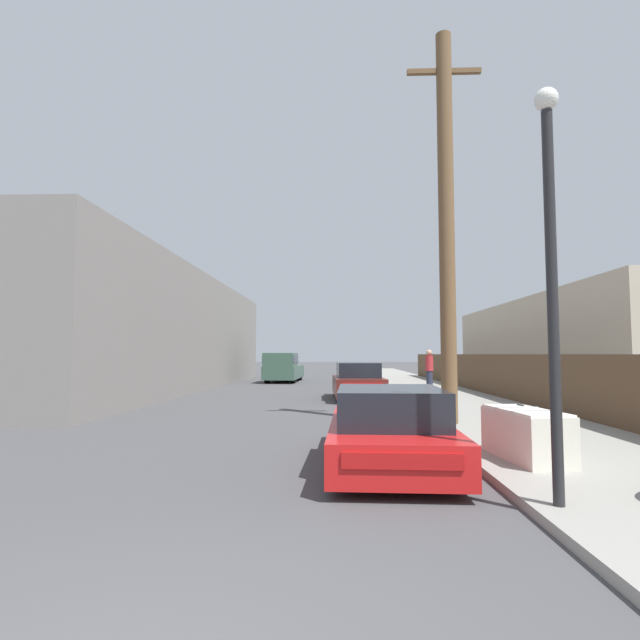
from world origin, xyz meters
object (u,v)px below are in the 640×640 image
(pickup_truck, at_px, (283,367))
(street_lamp, at_px, (551,257))
(utility_pole, at_px, (446,221))
(car_parked_mid, at_px, (357,382))
(discarded_fridge, at_px, (526,434))
(pedestrian, at_px, (429,369))
(parked_sports_car_red, at_px, (389,429))

(pickup_truck, height_order, street_lamp, street_lamp)
(pickup_truck, height_order, utility_pole, utility_pole)
(street_lamp, bearing_deg, car_parked_mid, 96.59)
(discarded_fridge, bearing_deg, pickup_truck, 98.13)
(car_parked_mid, relative_size, street_lamp, 0.96)
(discarded_fridge, relative_size, pedestrian, 0.98)
(discarded_fridge, xyz_separation_m, utility_pole, (-0.28, 3.99, 4.43))
(car_parked_mid, distance_m, utility_pole, 8.84)
(street_lamp, distance_m, pedestrian, 17.20)
(pickup_truck, bearing_deg, utility_pole, 109.38)
(car_parked_mid, distance_m, pickup_truck, 12.42)
(pickup_truck, relative_size, pedestrian, 3.16)
(utility_pole, xyz_separation_m, street_lamp, (-0.26, -6.37, -2.14))
(pickup_truck, bearing_deg, parked_sports_car_red, 102.26)
(utility_pole, xyz_separation_m, pedestrian, (1.46, 10.65, -3.87))
(pickup_truck, distance_m, street_lamp, 26.30)
(street_lamp, bearing_deg, parked_sports_car_red, 122.35)
(pickup_truck, xyz_separation_m, pedestrian, (7.52, -8.56, 0.16))
(pedestrian, bearing_deg, car_parked_mid, -136.76)
(discarded_fridge, height_order, car_parked_mid, car_parked_mid)
(discarded_fridge, height_order, street_lamp, street_lamp)
(parked_sports_car_red, relative_size, car_parked_mid, 1.01)
(parked_sports_car_red, bearing_deg, street_lamp, -56.06)
(pedestrian, bearing_deg, discarded_fridge, -94.64)
(parked_sports_car_red, distance_m, pickup_truck, 23.52)
(pickup_truck, bearing_deg, pedestrian, 133.17)
(discarded_fridge, relative_size, parked_sports_car_red, 0.40)
(pickup_truck, xyz_separation_m, street_lamp, (5.79, -25.58, 1.89))
(discarded_fridge, distance_m, car_parked_mid, 11.71)
(utility_pole, bearing_deg, street_lamp, -92.37)
(parked_sports_car_red, height_order, pedestrian, pedestrian)
(utility_pole, bearing_deg, pickup_truck, 107.49)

